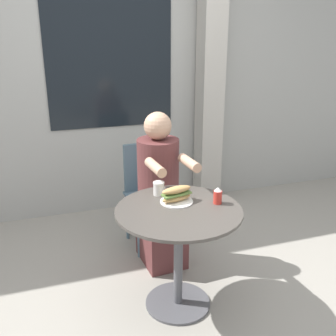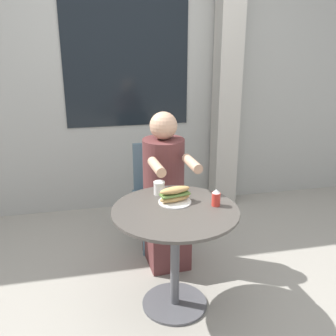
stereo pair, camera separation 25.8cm
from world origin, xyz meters
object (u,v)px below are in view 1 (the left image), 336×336
(seated_diner, at_px, (160,199))
(diner_chair, at_px, (147,185))
(cafe_table, at_px, (178,235))
(drink_cup, at_px, (159,188))
(sandwich_on_plate, at_px, (177,195))
(condiment_bottle, at_px, (218,196))

(seated_diner, bearing_deg, diner_chair, -92.38)
(diner_chair, xyz_separation_m, seated_diner, (0.01, -0.34, 0.01))
(cafe_table, bearing_deg, drink_cup, 101.60)
(sandwich_on_plate, height_order, drink_cup, sandwich_on_plate)
(diner_chair, relative_size, seated_diner, 0.72)
(diner_chair, relative_size, sandwich_on_plate, 3.98)
(cafe_table, bearing_deg, diner_chair, 87.15)
(cafe_table, relative_size, condiment_bottle, 7.19)
(sandwich_on_plate, xyz_separation_m, drink_cup, (-0.07, 0.15, -0.00))
(cafe_table, height_order, sandwich_on_plate, sandwich_on_plate)
(diner_chair, bearing_deg, condiment_bottle, 99.68)
(seated_diner, xyz_separation_m, condiment_bottle, (0.21, -0.58, 0.23))
(drink_cup, xyz_separation_m, condiment_bottle, (0.32, -0.25, 0.01))
(drink_cup, height_order, condiment_bottle, condiment_bottle)
(diner_chair, bearing_deg, drink_cup, 77.89)
(cafe_table, bearing_deg, sandwich_on_plate, 78.29)
(diner_chair, distance_m, sandwich_on_plate, 0.85)
(cafe_table, distance_m, seated_diner, 0.58)
(seated_diner, xyz_separation_m, sandwich_on_plate, (-0.03, -0.48, 0.23))
(seated_diner, bearing_deg, cafe_table, 80.96)
(seated_diner, relative_size, drink_cup, 13.26)
(drink_cup, bearing_deg, diner_chair, 81.60)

